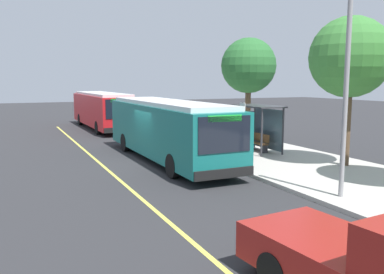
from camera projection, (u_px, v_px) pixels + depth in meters
ground_plane at (149, 162)px, 19.71m from camera, size 120.00×120.00×0.00m
sidewalk_curb at (253, 152)px, 22.19m from camera, size 44.00×6.40×0.15m
lane_stripe_center at (103, 166)px, 18.80m from camera, size 36.00×0.14×0.01m
transit_bus_main at (167, 128)px, 20.00m from camera, size 11.53×2.66×2.95m
transit_bus_second at (102, 109)px, 33.40m from camera, size 11.70×2.73×2.95m
bus_shelter at (259, 118)px, 21.87m from camera, size 2.90×1.60×2.48m
waiting_bench at (258, 142)px, 21.98m from camera, size 1.60×0.48×0.95m
route_sign_post at (242, 124)px, 18.81m from camera, size 0.44×0.08×2.80m
pedestrian_commuter at (208, 133)px, 22.01m from camera, size 0.24×0.40×1.69m
street_tree_upstreet at (249, 66)px, 25.71m from camera, size 3.48×3.48×6.47m
street_tree_downstreet at (350, 58)px, 17.72m from camera, size 3.53×3.53×6.56m
utility_pole at (346, 99)px, 12.96m from camera, size 0.16×0.16×6.40m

